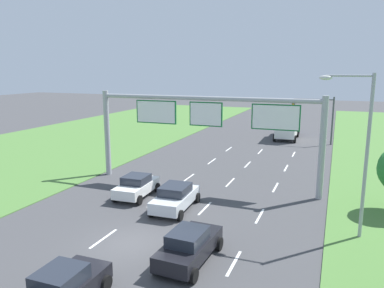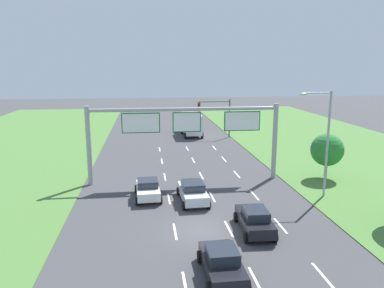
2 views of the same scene
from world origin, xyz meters
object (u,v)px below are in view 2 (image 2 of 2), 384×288
(car_near_red, at_px, (255,220))
(box_truck, at_px, (191,123))
(car_mid_lane, at_px, (148,189))
(street_lamp, at_px, (323,135))
(car_lead_silver, at_px, (193,192))
(car_far_ahead, at_px, (222,262))
(roadside_tree_mid, at_px, (327,150))
(traffic_light_mast, at_px, (216,111))
(sign_gantry, at_px, (186,128))

(car_near_red, xyz_separation_m, box_truck, (0.09, 33.94, 0.99))
(car_mid_lane, height_order, street_lamp, street_lamp)
(car_lead_silver, xyz_separation_m, car_mid_lane, (-3.46, 1.23, -0.03))
(car_lead_silver, relative_size, car_mid_lane, 1.09)
(car_near_red, xyz_separation_m, car_far_ahead, (-3.12, -4.85, -0.03))
(car_near_red, relative_size, car_lead_silver, 0.97)
(street_lamp, distance_m, roadside_tree_mid, 5.95)
(box_truck, relative_size, traffic_light_mast, 1.37)
(street_lamp, relative_size, roadside_tree_mid, 2.00)
(street_lamp, bearing_deg, car_far_ahead, -134.29)
(car_far_ahead, bearing_deg, sign_gantry, 89.53)
(car_near_red, xyz_separation_m, sign_gantry, (-3.11, 11.11, 4.16))
(street_lamp, bearing_deg, sign_gantry, 151.24)
(car_near_red, relative_size, car_mid_lane, 1.06)
(car_near_red, height_order, box_truck, box_truck)
(car_far_ahead, xyz_separation_m, box_truck, (3.22, 38.78, 1.02))
(box_truck, bearing_deg, roadside_tree_mid, -68.83)
(car_near_red, relative_size, street_lamp, 0.51)
(sign_gantry, distance_m, roadside_tree_mid, 13.19)
(car_near_red, relative_size, traffic_light_mast, 0.77)
(car_lead_silver, xyz_separation_m, traffic_light_mast, (6.74, 25.58, 3.06))
(car_mid_lane, bearing_deg, box_truck, 73.28)
(car_mid_lane, distance_m, traffic_light_mast, 26.59)
(car_near_red, height_order, street_lamp, street_lamp)
(traffic_light_mast, height_order, street_lamp, street_lamp)
(car_far_ahead, height_order, street_lamp, street_lamp)
(traffic_light_mast, xyz_separation_m, roadside_tree_mid, (6.35, -21.14, -1.12))
(car_mid_lane, xyz_separation_m, traffic_light_mast, (10.20, 24.36, 3.09))
(car_lead_silver, relative_size, car_far_ahead, 1.09)
(car_lead_silver, height_order, street_lamp, street_lamp)
(car_near_red, bearing_deg, roadside_tree_mid, 48.49)
(car_lead_silver, distance_m, car_far_ahead, 10.63)
(car_lead_silver, bearing_deg, roadside_tree_mid, 16.33)
(car_near_red, xyz_separation_m, street_lamp, (7.02, 5.55, 4.29))
(car_mid_lane, bearing_deg, sign_gantry, 46.32)
(car_near_red, relative_size, car_far_ahead, 1.06)
(traffic_light_mast, bearing_deg, sign_gantry, -108.11)
(car_mid_lane, bearing_deg, car_near_red, -48.92)
(car_far_ahead, distance_m, street_lamp, 15.15)
(traffic_light_mast, xyz_separation_m, street_lamp, (3.51, -25.82, 1.21))
(car_near_red, xyz_separation_m, traffic_light_mast, (3.51, 31.37, 3.08))
(sign_gantry, xyz_separation_m, traffic_light_mast, (6.63, 20.26, -1.08))
(roadside_tree_mid, bearing_deg, sign_gantry, 176.11)
(sign_gantry, bearing_deg, box_truck, 82.00)
(car_mid_lane, height_order, box_truck, box_truck)
(box_truck, distance_m, street_lamp, 29.41)
(box_truck, relative_size, street_lamp, 0.90)
(car_mid_lane, bearing_deg, car_far_ahead, -75.83)
(street_lamp, bearing_deg, roadside_tree_mid, 58.77)
(street_lamp, bearing_deg, car_lead_silver, 178.67)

